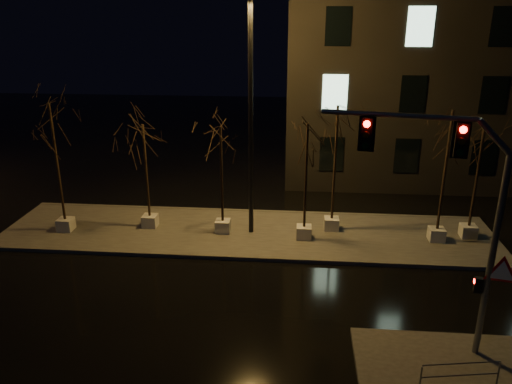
# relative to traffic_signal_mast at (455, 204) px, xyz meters

# --- Properties ---
(ground) EXTENTS (90.00, 90.00, 0.00)m
(ground) POSITION_rel_traffic_signal_mast_xyz_m (-6.42, 1.65, -4.65)
(ground) COLOR black
(ground) RESTS_ON ground
(median) EXTENTS (22.00, 5.00, 0.15)m
(median) POSITION_rel_traffic_signal_mast_xyz_m (-6.42, 7.65, -4.58)
(median) COLOR #3F3D38
(median) RESTS_ON ground
(building) EXTENTS (25.00, 12.00, 15.00)m
(building) POSITION_rel_traffic_signal_mast_xyz_m (7.58, 19.65, 2.85)
(building) COLOR black
(building) RESTS_ON ground
(tree_0) EXTENTS (1.80, 1.80, 5.90)m
(tree_0) POSITION_rel_traffic_signal_mast_xyz_m (-14.62, 7.06, -0.03)
(tree_0) COLOR beige
(tree_0) RESTS_ON median
(tree_1) EXTENTS (1.80, 1.80, 4.91)m
(tree_1) POSITION_rel_traffic_signal_mast_xyz_m (-10.93, 7.79, -0.78)
(tree_1) COLOR beige
(tree_1) RESTS_ON median
(tree_2) EXTENTS (1.80, 1.80, 4.94)m
(tree_2) POSITION_rel_traffic_signal_mast_xyz_m (-7.50, 7.51, -0.75)
(tree_2) COLOR beige
(tree_2) RESTS_ON median
(tree_3) EXTENTS (1.80, 1.80, 5.23)m
(tree_3) POSITION_rel_traffic_signal_mast_xyz_m (-3.87, 7.18, -0.53)
(tree_3) COLOR beige
(tree_3) RESTS_ON median
(tree_4) EXTENTS (1.80, 1.80, 5.79)m
(tree_4) POSITION_rel_traffic_signal_mast_xyz_m (-2.63, 8.21, -0.11)
(tree_4) COLOR beige
(tree_4) RESTS_ON median
(tree_5) EXTENTS (1.80, 1.80, 5.84)m
(tree_5) POSITION_rel_traffic_signal_mast_xyz_m (1.84, 7.45, -0.07)
(tree_5) COLOR beige
(tree_5) RESTS_ON median
(tree_6) EXTENTS (1.80, 1.80, 5.35)m
(tree_6) POSITION_rel_traffic_signal_mast_xyz_m (3.31, 7.92, -0.44)
(tree_6) COLOR beige
(tree_6) RESTS_ON median
(traffic_signal_mast) EXTENTS (5.51, 1.26, 6.85)m
(traffic_signal_mast) POSITION_rel_traffic_signal_mast_xyz_m (0.00, 0.00, 0.00)
(traffic_signal_mast) COLOR slate
(traffic_signal_mast) RESTS_ON sidewalk_corner
(streetlight_main) EXTENTS (2.52, 0.59, 10.08)m
(streetlight_main) POSITION_rel_traffic_signal_mast_xyz_m (-6.24, 7.63, 1.31)
(streetlight_main) COLOR black
(streetlight_main) RESTS_ON median
(guard_rail_a) EXTENTS (2.09, 0.39, 0.91)m
(guard_rail_a) POSITION_rel_traffic_signal_mast_xyz_m (0.10, -1.93, -3.91)
(guard_rail_a) COLOR slate
(guard_rail_a) RESTS_ON sidewalk_corner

